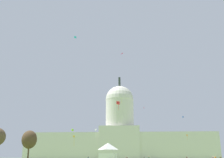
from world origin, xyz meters
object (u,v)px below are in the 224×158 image
kite_gold_low (74,137)px  kite_magenta_mid (123,54)px  kite_lime_low (72,130)px  kite_orange_low (187,135)px  kite_yellow_high (122,99)px  capitol_building (120,137)px  kite_red_low (118,103)px  kite_white_low (96,131)px  kite_cyan_high (75,37)px  kite_blue_mid (183,117)px  event_tent (108,152)px  tree_west_near (29,140)px  kite_pink_mid (144,108)px

kite_gold_low → kite_magenta_mid: (18.57, -21.86, 22.30)m
kite_lime_low → kite_orange_low: (65.54, 31.27, -0.88)m
kite_yellow_high → capitol_building: bearing=44.4°
kite_red_low → kite_magenta_mid: 14.74m
capitol_building → kite_red_low: 134.79m
kite_white_low → kite_cyan_high: (-1.96, -45.25, 29.26)m
kite_blue_mid → kite_cyan_high: kite_cyan_high is taller
kite_red_low → event_tent: bearing=-148.1°
event_tent → kite_orange_low: bearing=69.2°
kite_blue_mid → capitol_building: bearing=-58.1°
kite_yellow_high → kite_cyan_high: size_ratio=3.82×
kite_cyan_high → kite_blue_mid: bearing=-132.7°
capitol_building → tree_west_near: 102.43m
kite_pink_mid → kite_blue_mid: 35.49m
kite_gold_low → kite_magenta_mid: size_ratio=2.71×
tree_west_near → kite_lime_low: 28.86m
capitol_building → tree_west_near: bearing=-110.4°
kite_lime_low → kite_pink_mid: 63.89m
kite_gold_low → kite_orange_low: kite_orange_low is taller
event_tent → kite_cyan_high: kite_cyan_high is taller
kite_yellow_high → kite_white_low: bearing=-154.3°
event_tent → kite_yellow_high: 91.26m
capitol_building → kite_pink_mid: bearing=-54.4°
capitol_building → kite_orange_low: (43.64, -39.92, -1.98)m
kite_blue_mid → event_tent: bearing=54.0°
kite_lime_low → kite_yellow_high: bearing=77.6°
capitol_building → kite_pink_mid: size_ratio=109.95×
kite_red_low → kite_orange_low: size_ratio=0.80×
kite_yellow_high → kite_pink_mid: (15.04, 8.84, -4.36)m
kite_yellow_high → kite_pink_mid: size_ratio=2.94×
kite_white_low → tree_west_near: bearing=-68.5°
capitol_building → kite_lime_low: capitol_building is taller
kite_gold_low → kite_blue_mid: kite_blue_mid is taller
kite_yellow_high → kite_lime_low: bearing=-174.8°
kite_yellow_high → kite_lime_low: (-24.99, -37.02, -23.76)m
kite_pink_mid → kite_blue_mid: size_ratio=1.70×
event_tent → kite_blue_mid: size_ratio=9.65×
kite_gold_low → kite_lime_low: bearing=-94.8°
tree_west_near → kite_pink_mid: size_ratio=9.85×
kite_pink_mid → kite_gold_low: bearing=49.2°
kite_yellow_high → kite_red_low: bearing=-139.3°
kite_blue_mid → kite_orange_low: kite_blue_mid is taller
kite_red_low → kite_white_low: (-13.84, 53.55, -3.33)m
event_tent → kite_lime_low: size_ratio=6.05×
kite_red_low → kite_orange_low: 102.12m
kite_white_low → kite_yellow_high: bearing=160.0°
kite_gold_low → kite_orange_low: 95.77m
kite_red_low → kite_pink_mid: 111.43m
event_tent → kite_gold_low: size_ratio=2.08×
kite_red_low → kite_pink_mid: kite_pink_mid is taller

